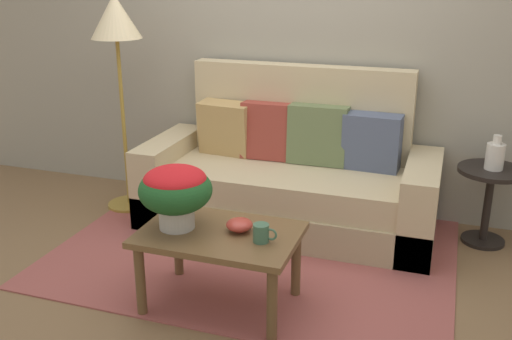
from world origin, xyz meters
TOP-DOWN VIEW (x-y plane):
  - ground_plane at (0.00, 0.00)m, footprint 14.00×14.00m
  - wall_back at (0.00, 1.13)m, footprint 6.40×0.12m
  - area_rug at (0.00, 0.13)m, footprint 2.60×1.89m
  - couch at (0.09, 0.68)m, footprint 2.11×0.86m
  - coffee_table at (0.03, -0.54)m, footprint 0.87×0.58m
  - side_table at (1.47, 0.80)m, footprint 0.45×0.45m
  - floor_lamp at (-1.21, 0.57)m, footprint 0.37×0.37m
  - potted_plant at (-0.22, -0.56)m, footprint 0.40×0.40m
  - coffee_mug at (0.29, -0.58)m, footprint 0.13×0.09m
  - snack_bowl at (0.13, -0.50)m, footprint 0.15×0.15m
  - table_vase at (1.47, 0.79)m, footprint 0.12×0.12m

SIDE VIEW (x-z plane):
  - ground_plane at x=0.00m, z-range 0.00..0.00m
  - area_rug at x=0.00m, z-range 0.00..0.01m
  - couch at x=0.09m, z-range -0.22..0.92m
  - side_table at x=1.47m, z-range 0.10..0.65m
  - coffee_table at x=0.03m, z-range 0.16..0.62m
  - snack_bowl at x=0.13m, z-range 0.46..0.53m
  - coffee_mug at x=0.29m, z-range 0.46..0.56m
  - table_vase at x=1.47m, z-range 0.52..0.76m
  - potted_plant at x=-0.22m, z-range 0.51..0.86m
  - floor_lamp at x=-1.21m, z-range 0.54..2.19m
  - wall_back at x=0.00m, z-range 0.00..2.97m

